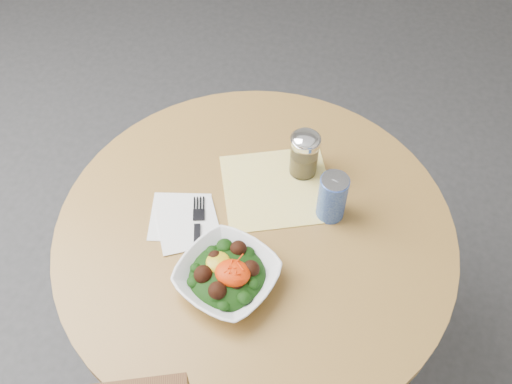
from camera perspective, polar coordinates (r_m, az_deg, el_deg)
ground at (r=1.95m, az=-0.07°, el=-15.97°), size 6.00×6.00×0.00m
table at (r=1.45m, az=-0.09°, el=-8.00°), size 0.90×0.90×0.75m
cloth_napkin at (r=1.35m, az=2.12°, el=0.41°), size 0.32×0.31×0.00m
paper_napkins at (r=1.30m, az=-7.21°, el=-2.88°), size 0.20×0.19×0.00m
salad_bowl at (r=1.19m, az=-2.88°, el=-8.33°), size 0.26×0.26×0.07m
fork at (r=1.27m, az=-5.85°, el=-3.96°), size 0.08×0.20×0.00m
spice_shaker at (r=1.34m, az=4.85°, el=3.82°), size 0.07×0.07×0.13m
beverage_can at (r=1.27m, az=7.64°, el=-0.51°), size 0.06×0.06×0.12m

